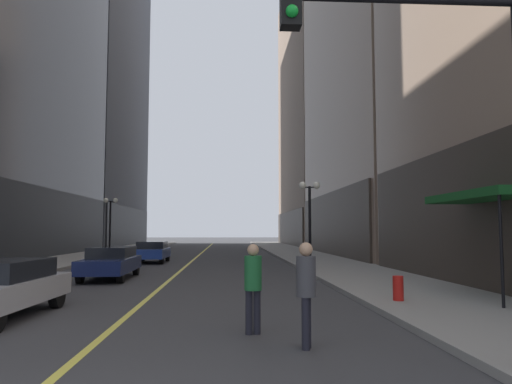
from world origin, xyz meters
TOP-DOWN VIEW (x-y plane):
  - ground_plane at (0.00, 35.00)m, footprint 200.00×200.00m
  - sidewalk_left at (-8.25, 35.00)m, footprint 4.50×78.00m
  - sidewalk_right at (8.25, 35.00)m, footprint 4.50×78.00m
  - lane_centre_stripe at (0.00, 35.00)m, footprint 0.16×70.00m
  - building_left_far at (-17.54, 60.00)m, footprint 14.27×26.00m
  - building_right_far at (17.79, 60.00)m, footprint 14.78×26.00m
  - storefront_awning_right at (9.69, 9.72)m, footprint 1.60×4.37m
  - car_navy at (-2.50, 16.79)m, footprint 1.86×4.82m
  - car_blue at (-2.39, 26.82)m, footprint 1.86×4.08m
  - pedestrian_in_green_parka at (2.86, 5.84)m, footprint 0.40×0.40m
  - pedestrian_with_orange_bag at (3.71, 4.65)m, footprint 0.43×0.43m
  - traffic_light_near_right at (5.35, 2.62)m, footprint 3.43×0.35m
  - street_lamp_left_far at (-6.40, 32.58)m, footprint 1.06×0.36m
  - street_lamp_right_mid at (6.40, 19.90)m, footprint 1.06×0.36m
  - fire_hydrant_right at (6.90, 9.06)m, footprint 0.28×0.28m

SIDE VIEW (x-z plane):
  - ground_plane at x=0.00m, z-range 0.00..0.00m
  - lane_centre_stripe at x=0.00m, z-range 0.00..0.01m
  - sidewalk_left at x=-8.25m, z-range 0.00..0.15m
  - sidewalk_right at x=8.25m, z-range 0.00..0.15m
  - fire_hydrant_right at x=6.90m, z-range 0.00..0.80m
  - car_blue at x=-2.39m, z-range 0.06..1.38m
  - car_navy at x=-2.50m, z-range 0.06..1.38m
  - pedestrian_in_green_parka at x=2.86m, z-range 0.15..1.89m
  - pedestrian_with_orange_bag at x=3.71m, z-range 0.16..1.96m
  - storefront_awning_right at x=9.69m, z-range 1.42..4.54m
  - street_lamp_left_far at x=-6.40m, z-range 1.04..5.47m
  - street_lamp_right_mid at x=6.40m, z-range 1.04..5.47m
  - traffic_light_near_right at x=5.35m, z-range 0.92..6.57m
  - building_right_far at x=17.79m, z-range -0.06..37.53m
  - building_left_far at x=-17.54m, z-range -0.08..49.72m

